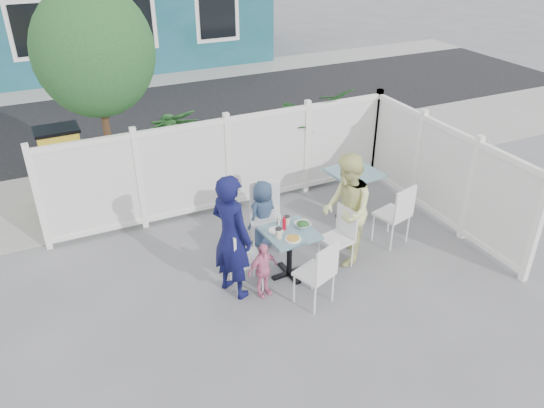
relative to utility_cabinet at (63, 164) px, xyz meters
name	(u,v)px	position (x,y,z in m)	size (l,w,h in m)	color
ground	(288,288)	(2.32, -4.00, -0.61)	(80.00, 80.00, 0.00)	slate
near_sidewalk	(198,175)	(2.32, -0.20, -0.60)	(24.00, 2.60, 0.01)	gray
street	(151,115)	(2.32, 3.50, -0.60)	(24.00, 5.00, 0.01)	black
far_sidewalk	(125,82)	(2.32, 6.60, -0.60)	(24.00, 1.60, 0.01)	gray
fence_back	(228,165)	(2.42, -1.60, 0.18)	(5.86, 0.08, 1.60)	white
fence_right	(442,176)	(5.32, -3.40, 0.18)	(0.08, 3.66, 1.60)	white
tree	(94,52)	(0.72, -0.70, 1.99)	(1.80, 1.62, 3.59)	#382316
utility_cabinet	(63,164)	(0.00, 0.00, 0.00)	(0.65, 0.47, 1.21)	gold
potted_shrub_a	(176,154)	(1.76, -0.90, 0.22)	(0.92, 0.92, 1.65)	#174123
potted_shrub_b	(305,132)	(4.17, -1.00, 0.25)	(1.54, 1.33, 1.71)	#174123
main_table	(290,242)	(2.48, -3.72, -0.07)	(0.70, 0.70, 0.70)	teal
spare_table	(353,181)	(4.17, -2.66, -0.01)	(0.80, 0.80, 0.77)	teal
chair_left	(240,254)	(1.76, -3.71, -0.07)	(0.44, 0.46, 0.92)	white
chair_right	(341,233)	(3.24, -3.78, -0.10)	(0.45, 0.46, 0.88)	white
chair_back	(265,210)	(2.51, -2.87, -0.03)	(0.57, 0.56, 0.99)	white
chair_near	(320,270)	(2.53, -4.45, -0.07)	(0.54, 0.53, 0.93)	white
chair_spare	(397,211)	(4.27, -3.70, -0.04)	(0.53, 0.52, 0.97)	white
man	(231,237)	(1.65, -3.73, 0.25)	(0.62, 0.41, 1.71)	#0E103D
woman	(346,210)	(3.36, -3.72, 0.21)	(0.79, 0.62, 1.63)	#D2D63D
boy	(263,214)	(2.47, -2.87, -0.08)	(0.51, 0.33, 1.04)	navy
toddler	(263,270)	(1.97, -3.96, -0.22)	(0.46, 0.19, 0.78)	pink
plate_main	(293,239)	(2.43, -3.90, 0.10)	(0.22, 0.22, 0.01)	white
plate_side	(276,231)	(2.32, -3.63, 0.10)	(0.20, 0.20, 0.01)	white
salad_bowl	(303,225)	(2.70, -3.68, 0.12)	(0.22, 0.22, 0.05)	white
coffee_cup_a	(279,233)	(2.28, -3.79, 0.16)	(0.09, 0.09, 0.13)	beige
coffee_cup_b	(287,221)	(2.53, -3.53, 0.15)	(0.08, 0.08, 0.12)	beige
ketchup_bottle	(284,224)	(2.43, -3.64, 0.17)	(0.05, 0.05, 0.17)	#AF0519
salt_shaker	(279,222)	(2.42, -3.50, 0.13)	(0.03, 0.03, 0.08)	white
pepper_shaker	(278,222)	(2.43, -3.47, 0.13)	(0.03, 0.03, 0.07)	black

